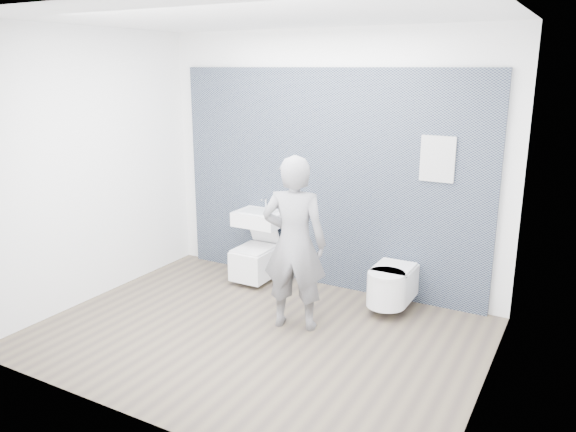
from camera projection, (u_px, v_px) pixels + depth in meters
The scene contains 8 objects.
ground at pixel (257, 334), 5.21m from camera, with size 4.00×4.00×0.00m, color brown.
room_shell at pixel (254, 148), 4.76m from camera, with size 4.00×4.00×4.00m.
tile_wall at pixel (325, 283), 6.45m from camera, with size 3.60×0.06×2.40m, color black.
washbasin at pixel (260, 218), 6.40m from camera, with size 0.54×0.40×0.41m.
toilet_square at pixel (256, 260), 6.46m from camera, with size 0.40×0.57×0.74m.
toilet_rounded at pixel (391, 285), 5.65m from camera, with size 0.39×0.66×0.35m.
info_placard at pixel (427, 305), 5.84m from camera, with size 0.34×0.03×0.45m, color white.
visitor at pixel (294, 244), 5.17m from camera, with size 0.60×0.40×1.65m, color gray.
Camera 1 is at (2.56, -4.01, 2.40)m, focal length 35.00 mm.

